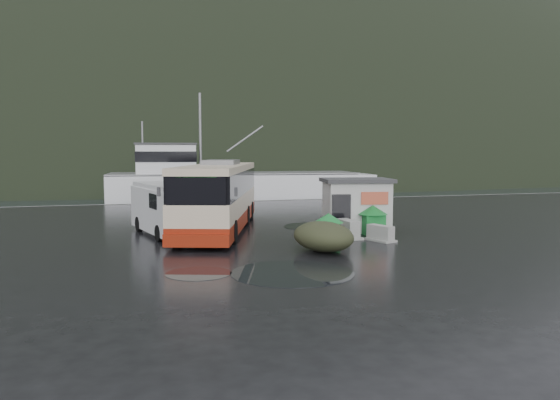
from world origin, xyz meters
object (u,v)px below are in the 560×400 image
object	(u,v)px
jersey_barrier_a	(348,238)
ticket_kiosk	(356,231)
dome_tent	(323,251)
waste_bin_left	(372,234)
jersey_barrier_b	(380,241)
white_van	(167,235)
waste_bin_right	(328,243)
coach_bus	(219,230)
fishing_trawler	(234,194)

from	to	relation	value
jersey_barrier_a	ticket_kiosk	bearing A→B (deg)	56.82
dome_tent	jersey_barrier_a	world-z (taller)	dome_tent
waste_bin_left	jersey_barrier_b	distance (m)	2.05
ticket_kiosk	white_van	bearing A→B (deg)	-177.92
white_van	waste_bin_right	world-z (taller)	white_van
white_van	waste_bin_right	bearing A→B (deg)	-46.86
waste_bin_right	jersey_barrier_a	bearing A→B (deg)	37.87
coach_bus	jersey_barrier_b	bearing A→B (deg)	-22.74
jersey_barrier_a	jersey_barrier_b	distance (m)	1.63
ticket_kiosk	jersey_barrier_a	bearing A→B (deg)	-112.72
coach_bus	white_van	size ratio (longest dim) A/B	2.13
fishing_trawler	dome_tent	bearing A→B (deg)	-89.91
coach_bus	waste_bin_left	bearing A→B (deg)	-9.14
jersey_barrier_a	jersey_barrier_b	bearing A→B (deg)	-49.50
dome_tent	jersey_barrier_b	bearing A→B (deg)	25.47
waste_bin_right	jersey_barrier_a	size ratio (longest dim) A/B	0.79
waste_bin_left	jersey_barrier_a	world-z (taller)	waste_bin_left
waste_bin_left	ticket_kiosk	xyz separation A→B (m)	(-0.28, 1.33, 0.00)
waste_bin_right	fishing_trawler	xyz separation A→B (m)	(1.74, 29.11, 0.00)
coach_bus	waste_bin_right	size ratio (longest dim) A/B	9.62
fishing_trawler	waste_bin_left	bearing A→B (deg)	-82.21
ticket_kiosk	jersey_barrier_b	world-z (taller)	ticket_kiosk
jersey_barrier_b	waste_bin_left	bearing A→B (deg)	73.87
waste_bin_left	jersey_barrier_b	world-z (taller)	waste_bin_left
ticket_kiosk	fishing_trawler	world-z (taller)	fishing_trawler
coach_bus	jersey_barrier_b	world-z (taller)	coach_bus
jersey_barrier_b	fishing_trawler	size ratio (longest dim) A/B	0.05
ticket_kiosk	waste_bin_left	bearing A→B (deg)	-67.51
white_van	ticket_kiosk	size ratio (longest dim) A/B	1.76
jersey_barrier_b	white_van	bearing A→B (deg)	152.95
white_van	ticket_kiosk	bearing A→B (deg)	-20.90
white_van	ticket_kiosk	xyz separation A→B (m)	(9.48, -1.40, 0.00)
white_van	waste_bin_left	xyz separation A→B (m)	(9.76, -2.73, 0.00)
coach_bus	fishing_trawler	world-z (taller)	fishing_trawler
waste_bin_left	fishing_trawler	xyz separation A→B (m)	(-1.33, 27.27, 0.00)
white_van	fishing_trawler	world-z (taller)	fishing_trawler
waste_bin_right	white_van	bearing A→B (deg)	145.66
coach_bus	jersey_barrier_b	xyz separation A→B (m)	(6.45, -5.60, 0.00)
white_van	fishing_trawler	size ratio (longest dim) A/B	0.22
waste_bin_right	dome_tent	xyz separation A→B (m)	(-0.91, -1.75, 0.00)
waste_bin_right	jersey_barrier_b	bearing A→B (deg)	-2.80
coach_bus	jersey_barrier_a	distance (m)	6.93
white_van	waste_bin_left	world-z (taller)	white_van
white_van	waste_bin_right	size ratio (longest dim) A/B	4.51
waste_bin_left	waste_bin_right	xyz separation A→B (m)	(-3.07, -1.84, 0.00)
jersey_barrier_b	ticket_kiosk	bearing A→B (deg)	85.07
jersey_barrier_a	fishing_trawler	bearing A→B (deg)	89.38
waste_bin_left	jersey_barrier_a	size ratio (longest dim) A/B	0.85
waste_bin_right	jersey_barrier_a	world-z (taller)	waste_bin_right
dome_tent	jersey_barrier_b	xyz separation A→B (m)	(3.41, 1.63, 0.00)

